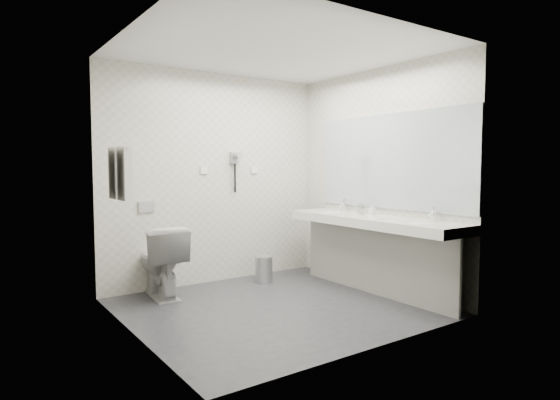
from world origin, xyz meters
TOP-DOWN VIEW (x-y plane):
  - floor at (0.00, 0.00)m, footprint 2.80×2.80m
  - ceiling at (0.00, 0.00)m, footprint 2.80×2.80m
  - wall_back at (0.00, 1.30)m, footprint 2.80×0.00m
  - wall_front at (0.00, -1.30)m, footprint 2.80×0.00m
  - wall_left at (-1.40, 0.00)m, footprint 0.00×2.60m
  - wall_right at (1.40, 0.00)m, footprint 0.00×2.60m
  - vanity_counter at (1.12, -0.20)m, footprint 0.55×2.20m
  - vanity_panel at (1.15, -0.20)m, footprint 0.03×2.15m
  - vanity_post_near at (1.18, -1.24)m, footprint 0.06×0.06m
  - vanity_post_far at (1.18, 0.84)m, footprint 0.06×0.06m
  - mirror at (1.39, -0.20)m, footprint 0.02×2.20m
  - basin_near at (1.12, -0.85)m, footprint 0.40×0.31m
  - basin_far at (1.12, 0.45)m, footprint 0.40×0.31m
  - faucet_near at (1.32, -0.85)m, footprint 0.04×0.04m
  - faucet_far at (1.32, 0.45)m, footprint 0.04×0.04m
  - soap_bottle_a at (1.26, -0.06)m, footprint 0.05×0.05m
  - glass_left at (1.21, 0.04)m, footprint 0.06×0.06m
  - glass_right at (1.26, 0.12)m, footprint 0.07×0.07m
  - toilet at (-0.80, 1.01)m, footprint 0.50×0.80m
  - flush_plate at (-0.85, 1.29)m, footprint 0.18×0.02m
  - pedal_bin at (0.44, 0.91)m, footprint 0.24×0.24m
  - bin_lid at (0.44, 0.91)m, footprint 0.21×0.21m
  - towel_rail at (-1.35, 0.55)m, footprint 0.02×0.62m
  - towel_near at (-1.34, 0.41)m, footprint 0.07×0.24m
  - towel_far at (-1.34, 0.69)m, footprint 0.07×0.24m
  - dryer_cradle at (0.25, 1.27)m, footprint 0.10×0.04m
  - dryer_barrel at (0.25, 1.20)m, footprint 0.08×0.14m
  - dryer_cord at (0.25, 1.26)m, footprint 0.02×0.02m
  - switch_plate_a at (-0.15, 1.29)m, footprint 0.09×0.02m
  - switch_plate_b at (0.55, 1.29)m, footprint 0.09×0.02m

SIDE VIEW (x-z plane):
  - floor at x=0.00m, z-range 0.00..0.00m
  - pedal_bin at x=0.44m, z-range 0.00..0.30m
  - bin_lid at x=0.44m, z-range 0.30..0.32m
  - vanity_panel at x=1.15m, z-range 0.00..0.75m
  - vanity_post_near at x=1.18m, z-range 0.00..0.75m
  - vanity_post_far at x=1.18m, z-range 0.00..0.75m
  - toilet at x=-0.80m, z-range 0.00..0.77m
  - vanity_counter at x=1.12m, z-range 0.75..0.85m
  - basin_near at x=1.12m, z-range 0.81..0.86m
  - basin_far at x=1.12m, z-range 0.81..0.86m
  - glass_left at x=1.21m, z-range 0.85..0.95m
  - soap_bottle_a at x=1.26m, z-range 0.85..0.97m
  - glass_right at x=1.26m, z-range 0.85..0.97m
  - faucet_near at x=1.32m, z-range 0.85..1.00m
  - faucet_far at x=1.32m, z-range 0.85..1.00m
  - flush_plate at x=-0.85m, z-range 0.89..1.01m
  - wall_back at x=0.00m, z-range -0.15..2.65m
  - wall_front at x=0.00m, z-range -0.15..2.65m
  - wall_left at x=-1.40m, z-range -0.05..2.55m
  - wall_right at x=1.40m, z-range -0.05..2.55m
  - dryer_cord at x=0.25m, z-range 1.07..1.43m
  - towel_near at x=-1.34m, z-range 1.09..1.57m
  - towel_far at x=-1.34m, z-range 1.09..1.57m
  - switch_plate_a at x=-0.15m, z-range 1.31..1.40m
  - switch_plate_b at x=0.55m, z-range 1.31..1.40m
  - mirror at x=1.39m, z-range 0.92..1.98m
  - dryer_cradle at x=0.25m, z-range 1.43..1.57m
  - dryer_barrel at x=0.25m, z-range 1.49..1.57m
  - towel_rail at x=-1.35m, z-range 1.54..1.56m
  - ceiling at x=0.00m, z-range 2.50..2.50m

